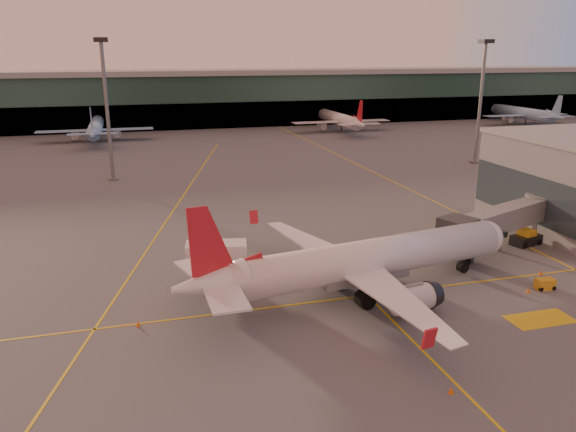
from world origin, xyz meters
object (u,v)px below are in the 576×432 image
object	(u,v)px
catering_truck	(218,262)
pushback_tug	(526,238)
main_airplane	(360,262)
gpu_cart	(545,284)

from	to	relation	value
catering_truck	pushback_tug	size ratio (longest dim) A/B	1.53
main_airplane	gpu_cart	bearing A→B (deg)	-20.23
gpu_cart	catering_truck	bearing A→B (deg)	166.34
catering_truck	pushback_tug	xyz separation A→B (m)	(39.09, 2.40, -1.88)
gpu_cart	pushback_tug	xyz separation A→B (m)	(7.25, 12.17, 0.26)
catering_truck	gpu_cart	size ratio (longest dim) A/B	3.33
main_airplane	pushback_tug	world-z (taller)	main_airplane
catering_truck	gpu_cart	world-z (taller)	catering_truck
pushback_tug	catering_truck	bearing A→B (deg)	169.42
main_airplane	pushback_tug	distance (m)	27.57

